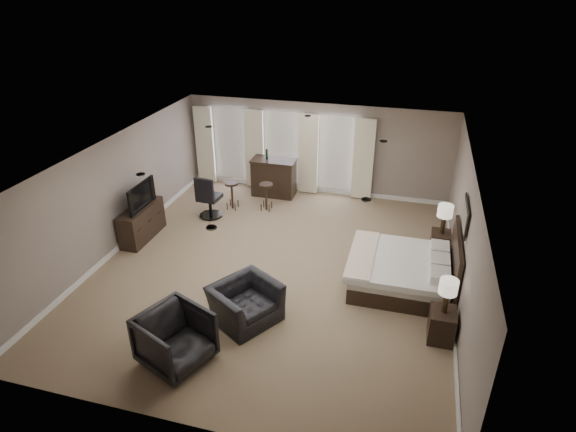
% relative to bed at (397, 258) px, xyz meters
% --- Properties ---
extents(room, '(7.60, 8.60, 2.64)m').
position_rel_bed_xyz_m(room, '(-2.58, -0.05, 0.65)').
color(room, '#7F6C51').
rests_on(room, ground).
extents(window_bay, '(5.25, 0.20, 2.30)m').
position_rel_bed_xyz_m(window_bay, '(-3.58, 4.06, 0.55)').
color(window_bay, silver).
rests_on(window_bay, room).
extents(bed, '(2.04, 1.94, 1.30)m').
position_rel_bed_xyz_m(bed, '(0.00, 0.00, 0.00)').
color(bed, silver).
rests_on(bed, ground).
extents(nightstand_near, '(0.44, 0.54, 0.59)m').
position_rel_bed_xyz_m(nightstand_near, '(0.89, -1.45, -0.35)').
color(nightstand_near, black).
rests_on(nightstand_near, ground).
extents(nightstand_far, '(0.43, 0.52, 0.57)m').
position_rel_bed_xyz_m(nightstand_far, '(0.89, 1.45, -0.36)').
color(nightstand_far, black).
rests_on(nightstand_far, ground).
extents(lamp_near, '(0.32, 0.32, 0.65)m').
position_rel_bed_xyz_m(lamp_near, '(0.89, -1.45, 0.26)').
color(lamp_near, beige).
rests_on(lamp_near, nightstand_near).
extents(lamp_far, '(0.33, 0.33, 0.69)m').
position_rel_bed_xyz_m(lamp_far, '(0.89, 1.45, 0.27)').
color(lamp_far, beige).
rests_on(lamp_far, nightstand_far).
extents(wall_art, '(0.04, 0.96, 0.56)m').
position_rel_bed_xyz_m(wall_art, '(1.12, 0.00, 1.10)').
color(wall_art, slate).
rests_on(wall_art, room).
extents(dresser, '(0.46, 1.41, 0.82)m').
position_rel_bed_xyz_m(dresser, '(-6.03, 0.39, -0.24)').
color(dresser, black).
rests_on(dresser, ground).
extents(tv, '(0.63, 1.09, 0.14)m').
position_rel_bed_xyz_m(tv, '(-6.03, 0.39, 0.24)').
color(tv, black).
rests_on(tv, dresser).
extents(armchair_near, '(1.24, 1.37, 1.00)m').
position_rel_bed_xyz_m(armchair_near, '(-2.59, -1.86, -0.15)').
color(armchair_near, black).
rests_on(armchair_near, ground).
extents(armchair_far, '(1.27, 1.30, 1.04)m').
position_rel_bed_xyz_m(armchair_far, '(-3.32, -3.18, -0.13)').
color(armchair_far, black).
rests_on(armchair_far, ground).
extents(bar_counter, '(1.24, 0.65, 1.08)m').
position_rel_bed_xyz_m(bar_counter, '(-3.69, 3.62, -0.11)').
color(bar_counter, black).
rests_on(bar_counter, ground).
extents(bar_stool_left, '(0.46, 0.46, 0.77)m').
position_rel_bed_xyz_m(bar_stool_left, '(-4.52, 2.47, -0.26)').
color(bar_stool_left, black).
rests_on(bar_stool_left, ground).
extents(bar_stool_right, '(0.40, 0.40, 0.76)m').
position_rel_bed_xyz_m(bar_stool_right, '(-3.61, 2.63, -0.27)').
color(bar_stool_right, black).
rests_on(bar_stool_right, ground).
extents(desk_chair, '(0.64, 0.64, 1.17)m').
position_rel_bed_xyz_m(desk_chair, '(-4.90, 1.87, -0.06)').
color(desk_chair, black).
rests_on(desk_chair, ground).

